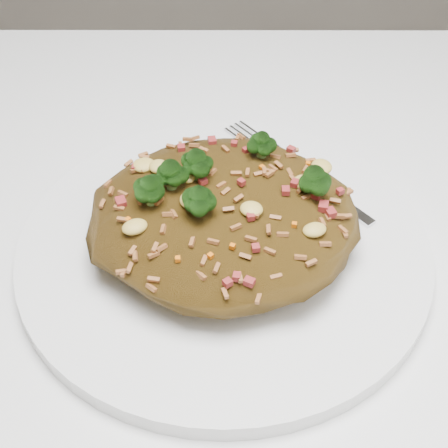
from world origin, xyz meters
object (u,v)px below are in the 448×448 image
Objects in this scene: dining_table at (150,378)px; plate at (224,246)px; fork at (303,175)px; fried_rice at (224,207)px.

dining_table is 0.12m from plate.
fork is at bearing 44.77° from dining_table.
fork reaches higher than plate.
dining_table is 0.16m from fried_rice.
plate is 0.04m from fried_rice.
plate is 1.58× the size of fried_rice.
plate is 0.10m from fork.
dining_table is at bearing -139.44° from fried_rice.
fried_rice is 1.39× the size of fork.
plate reaches higher than dining_table.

